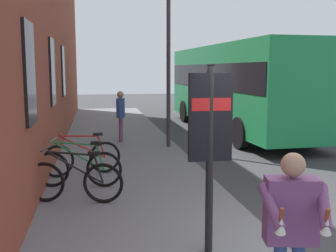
% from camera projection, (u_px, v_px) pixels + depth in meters
% --- Properties ---
extents(ground, '(60.00, 60.00, 0.00)m').
position_uv_depth(ground, '(223.00, 158.00, 11.31)').
color(ground, '#38383A').
extents(sidewalk_pavement, '(24.00, 3.50, 0.12)m').
position_uv_depth(sidewalk_pavement, '(120.00, 146.00, 12.76)').
color(sidewalk_pavement, slate).
rests_on(sidewalk_pavement, ground).
extents(bicycle_beside_lamp, '(0.60, 1.73, 0.97)m').
position_uv_depth(bicycle_beside_lamp, '(74.00, 181.00, 7.14)').
color(bicycle_beside_lamp, black).
rests_on(bicycle_beside_lamp, sidewalk_pavement).
extents(bicycle_under_window, '(0.52, 1.75, 0.97)m').
position_uv_depth(bicycle_under_window, '(78.00, 168.00, 8.08)').
color(bicycle_under_window, black).
rests_on(bicycle_under_window, sidewalk_pavement).
extents(bicycle_nearest_sign, '(0.56, 1.74, 0.97)m').
position_uv_depth(bicycle_nearest_sign, '(82.00, 158.00, 9.01)').
color(bicycle_nearest_sign, black).
rests_on(bicycle_nearest_sign, sidewalk_pavement).
extents(transit_info_sign, '(0.10, 0.55, 2.40)m').
position_uv_depth(transit_info_sign, '(210.00, 129.00, 5.04)').
color(transit_info_sign, black).
rests_on(transit_info_sign, sidewalk_pavement).
extents(city_bus, '(10.59, 2.96, 3.35)m').
position_uv_depth(city_bus, '(236.00, 83.00, 15.87)').
color(city_bus, '#1E8C4C').
rests_on(city_bus, ground).
extents(pedestrian_by_facade, '(0.62, 0.31, 1.65)m').
position_uv_depth(pedestrian_by_facade, '(121.00, 111.00, 13.07)').
color(pedestrian_by_facade, '#723F72').
rests_on(pedestrian_by_facade, sidewalk_pavement).
extents(tourist_with_hotdogs, '(0.62, 0.62, 1.62)m').
position_uv_depth(tourist_with_hotdogs, '(291.00, 221.00, 3.61)').
color(tourist_with_hotdogs, '#334C8C').
rests_on(tourist_with_hotdogs, sidewalk_pavement).
extents(street_lamp, '(0.28, 0.28, 5.39)m').
position_uv_depth(street_lamp, '(168.00, 41.00, 11.96)').
color(street_lamp, '#333338').
rests_on(street_lamp, sidewalk_pavement).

